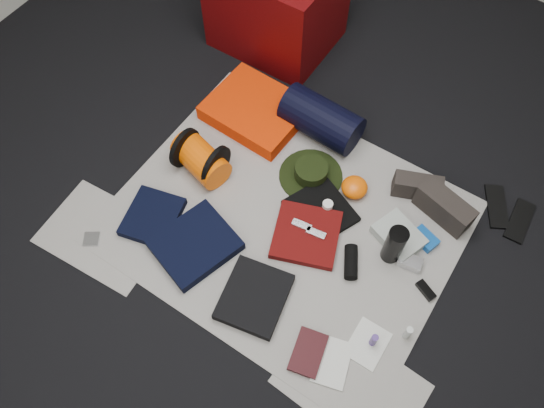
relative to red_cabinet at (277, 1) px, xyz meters
The scene contains 37 objects.
floor 1.30m from the red_cabinet, 55.03° to the right, with size 4.50×4.50×0.02m, color black.
newspaper_mat 1.29m from the red_cabinet, 55.03° to the right, with size 1.60×1.30×0.01m, color #B5B0A7.
newspaper_sheet_front_left 1.61m from the red_cabinet, 89.08° to the right, with size 0.58×0.40×0.00m, color #B5B0A7.
newspaper_sheet_front_right 2.08m from the red_cabinet, 48.18° to the right, with size 0.58×0.40×0.00m, color #B5B0A7.
red_cabinet is the anchor object (origin of this frame).
sleeping_pad 0.66m from the red_cabinet, 67.55° to the right, with size 0.50×0.41×0.09m, color #F23302.
stuff_sack 1.05m from the red_cabinet, 78.87° to the right, with size 0.17×0.17×0.29m, color #F55904.
sack_strap_left 1.03m from the red_cabinet, 84.40° to the right, with size 0.22×0.22×0.03m, color black.
sack_strap_right 1.07m from the red_cabinet, 73.54° to the right, with size 0.22×0.22×0.03m, color black.
navy_duffel 0.77m from the red_cabinet, 38.87° to the right, with size 0.22×0.22×0.42m, color black.
boonie_brim 1.05m from the red_cabinet, 46.96° to the right, with size 0.33×0.33×0.01m, color black.
boonie_crown 1.04m from the red_cabinet, 46.96° to the right, with size 0.17×0.17×0.07m, color black.
hiking_boot_left 1.32m from the red_cabinet, 24.45° to the right, with size 0.24×0.09×0.12m, color #2D2723.
hiking_boot_right 1.48m from the red_cabinet, 23.37° to the right, with size 0.29×0.11×0.14m, color #2D2723.
flip_flop_left 1.64m from the red_cabinet, 13.90° to the right, with size 0.09×0.25×0.01m, color black.
flip_flop_right 1.76m from the red_cabinet, 13.39° to the right, with size 0.09×0.24×0.01m, color black.
trousers_navy_a 1.42m from the red_cabinet, 82.78° to the right, with size 0.25×0.28×0.04m, color black.
trousers_navy_b 1.48m from the red_cabinet, 72.33° to the right, with size 0.32×0.36×0.06m, color black.
trousers_charcoal 1.69m from the red_cabinet, 60.41° to the right, with size 0.28×0.32×0.05m, color black.
black_tshirt 1.26m from the red_cabinet, 46.80° to the right, with size 0.30×0.28×0.03m, color black.
red_shirt 1.38m from the red_cabinet, 50.90° to the right, with size 0.31×0.31×0.04m, color #580A09.
orange_stuff_sack 1.19m from the red_cabinet, 37.31° to the right, with size 0.13×0.13×0.09m, color #F55904.
first_aid_pouch 1.50m from the red_cabinet, 33.64° to the right, with size 0.23×0.17×0.06m, color #9DA59C.
water_bottle 1.55m from the red_cabinet, 36.54° to the right, with size 0.09×0.09×0.23m, color black.
speaker 1.56m from the red_cabinet, 43.90° to the right, with size 0.06×0.06×0.16m, color black.
compact_camera 1.64m from the red_cabinet, 34.28° to the right, with size 0.11×0.07×0.05m, color silver.
cyan_case 1.56m from the red_cabinet, 29.48° to the right, with size 0.12×0.08×0.04m, color #104D9F.
toiletry_purple 1.93m from the red_cabinet, 44.36° to the right, with size 0.03×0.03×0.09m, color #3F2373.
toiletry_clear 1.93m from the red_cabinet, 39.77° to the right, with size 0.03×0.03×0.09m, color #B8BDB8.
paperback_book 1.93m from the red_cabinet, 52.88° to the right, with size 0.13×0.20×0.03m, color black.
map_booklet 1.98m from the red_cabinet, 50.02° to the right, with size 0.14×0.21×0.01m, color silver.
map_printout 1.93m from the red_cabinet, 44.96° to the right, with size 0.15×0.19×0.01m, color silver.
sunglasses 1.78m from the red_cabinet, 34.20° to the right, with size 0.10×0.04×0.03m, color black.
key_cluster 1.66m from the red_cabinet, 90.03° to the right, with size 0.07×0.07×0.01m, color silver.
tape_roll 1.25m from the red_cabinet, 45.16° to the right, with size 0.05×0.05×0.04m, color white.
energy_bar_a 1.34m from the red_cabinet, 51.70° to the right, with size 0.10×0.04×0.01m, color silver.
energy_bar_b 1.39m from the red_cabinet, 49.07° to the right, with size 0.10×0.04×0.01m, color silver.
Camera 1 is at (0.61, -1.05, 2.32)m, focal length 35.00 mm.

